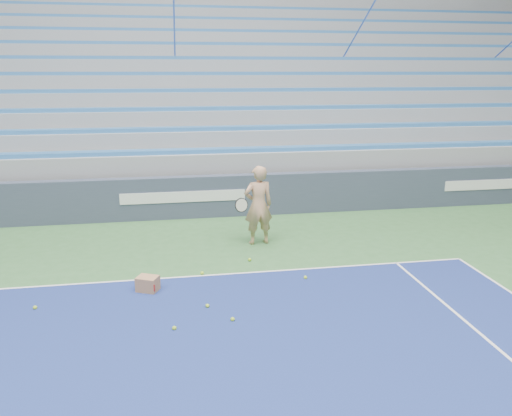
# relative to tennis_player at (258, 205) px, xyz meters

# --- Properties ---
(sponsor_barrier) EXTENTS (30.00, 0.32, 1.10)m
(sponsor_barrier) POSITION_rel_tennis_player_xyz_m (-1.58, 2.34, -0.34)
(sponsor_barrier) COLOR #374054
(sponsor_barrier) RESTS_ON ground
(bleachers) EXTENTS (31.00, 9.15, 7.30)m
(bleachers) POSITION_rel_tennis_player_xyz_m (-1.58, 8.06, 1.47)
(bleachers) COLOR gray
(bleachers) RESTS_ON ground
(tennis_player) EXTENTS (0.95, 0.87, 1.77)m
(tennis_player) POSITION_rel_tennis_player_xyz_m (0.00, 0.00, 0.00)
(tennis_player) COLOR tan
(tennis_player) RESTS_ON ground
(ball_box) EXTENTS (0.44, 0.40, 0.27)m
(ball_box) POSITION_rel_tennis_player_xyz_m (-2.34, -2.15, -0.75)
(ball_box) COLOR #A57550
(ball_box) RESTS_ON ground
(tennis_ball_0) EXTENTS (0.07, 0.07, 0.07)m
(tennis_ball_0) POSITION_rel_tennis_player_xyz_m (-4.12, -2.57, -0.85)
(tennis_ball_0) COLOR #AFDC2D
(tennis_ball_0) RESTS_ON ground
(tennis_ball_1) EXTENTS (0.07, 0.07, 0.07)m
(tennis_ball_1) POSITION_rel_tennis_player_xyz_m (-1.35, -1.58, -0.85)
(tennis_ball_1) COLOR #AFDC2D
(tennis_ball_1) RESTS_ON ground
(tennis_ball_2) EXTENTS (0.07, 0.07, 0.07)m
(tennis_ball_2) POSITION_rel_tennis_player_xyz_m (-1.00, -3.49, -0.85)
(tennis_ball_2) COLOR #AFDC2D
(tennis_ball_2) RESTS_ON ground
(tennis_ball_3) EXTENTS (0.07, 0.07, 0.07)m
(tennis_ball_3) POSITION_rel_tennis_player_xyz_m (-0.36, -1.04, -0.85)
(tennis_ball_3) COLOR #AFDC2D
(tennis_ball_3) RESTS_ON ground
(tennis_ball_4) EXTENTS (0.07, 0.07, 0.07)m
(tennis_ball_4) POSITION_rel_tennis_player_xyz_m (-1.90, -3.62, -0.85)
(tennis_ball_4) COLOR #AFDC2D
(tennis_ball_4) RESTS_ON ground
(tennis_ball_5) EXTENTS (0.07, 0.07, 0.07)m
(tennis_ball_5) POSITION_rel_tennis_player_xyz_m (0.53, -2.11, -0.85)
(tennis_ball_5) COLOR #AFDC2D
(tennis_ball_5) RESTS_ON ground
(tennis_ball_6) EXTENTS (0.07, 0.07, 0.07)m
(tennis_ball_6) POSITION_rel_tennis_player_xyz_m (-1.36, -2.97, -0.85)
(tennis_ball_6) COLOR #AFDC2D
(tennis_ball_6) RESTS_ON ground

